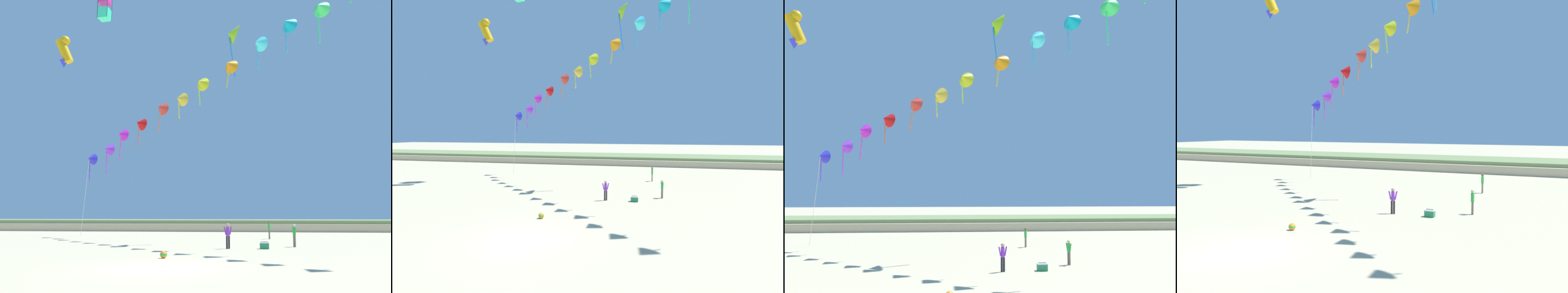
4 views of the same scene
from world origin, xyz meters
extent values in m
plane|color=beige|center=(0.00, 0.00, 0.00)|extent=(240.00, 240.00, 0.00)
cube|color=#BFAE8B|center=(0.00, 39.79, 0.48)|extent=(120.00, 11.27, 0.97)
cube|color=#7A8E56|center=(0.00, 39.79, 1.10)|extent=(120.00, 9.58, 0.55)
cylinder|color=black|center=(2.67, 9.82, 0.40)|extent=(0.12, 0.12, 0.80)
cylinder|color=black|center=(2.54, 9.77, 0.40)|extent=(0.12, 0.12, 0.80)
cylinder|color=purple|center=(2.60, 9.80, 1.09)|extent=(0.21, 0.21, 0.57)
cylinder|color=purple|center=(2.78, 9.86, 1.13)|extent=(0.21, 0.14, 0.54)
cylinder|color=purple|center=(2.43, 9.74, 1.13)|extent=(0.21, 0.14, 0.54)
sphere|color=tan|center=(2.60, 9.80, 1.49)|extent=(0.22, 0.22, 0.22)
cylinder|color=#726656|center=(5.95, 20.35, 0.39)|extent=(0.12, 0.12, 0.79)
cylinder|color=#726656|center=(5.96, 20.21, 0.39)|extent=(0.12, 0.12, 0.79)
cylinder|color=green|center=(5.95, 20.28, 1.07)|extent=(0.21, 0.21, 0.56)
cylinder|color=green|center=(5.94, 20.46, 1.11)|extent=(0.09, 0.19, 0.53)
cylinder|color=green|center=(5.97, 20.10, 1.11)|extent=(0.09, 0.19, 0.53)
sphere|color=brown|center=(5.95, 20.28, 1.46)|extent=(0.21, 0.21, 0.21)
cylinder|color=#726656|center=(6.98, 11.76, 0.38)|extent=(0.11, 0.11, 0.76)
cylinder|color=#726656|center=(7.03, 11.63, 0.38)|extent=(0.11, 0.11, 0.76)
cylinder|color=green|center=(7.00, 11.69, 1.03)|extent=(0.20, 0.20, 0.54)
cylinder|color=green|center=(6.94, 11.86, 1.08)|extent=(0.14, 0.20, 0.51)
cylinder|color=green|center=(7.07, 11.53, 1.08)|extent=(0.14, 0.20, 0.51)
sphere|color=beige|center=(7.00, 11.69, 1.41)|extent=(0.21, 0.21, 0.21)
cone|color=#2E29D4|center=(-11.07, 21.89, 7.52)|extent=(1.33, 1.20, 1.13)
cylinder|color=#6739E5|center=(-11.19, 21.97, 6.36)|extent=(0.22, 0.30, 1.88)
cone|color=purple|center=(-8.94, 20.49, 8.26)|extent=(1.33, 1.20, 1.14)
cylinder|color=#BF39E5|center=(-9.06, 20.58, 6.97)|extent=(0.11, 0.16, 2.14)
cone|color=#B91EC2|center=(-7.21, 19.03, 9.38)|extent=(1.34, 1.23, 1.15)
cylinder|color=#E539C5|center=(-7.34, 19.11, 8.09)|extent=(0.20, 0.14, 2.14)
cone|color=red|center=(-5.17, 17.53, 10.01)|extent=(1.40, 1.37, 1.20)
cylinder|color=#E56039|center=(-5.29, 17.62, 8.93)|extent=(0.11, 0.16, 1.73)
cone|color=red|center=(-3.06, 16.27, 11.05)|extent=(1.39, 1.33, 1.19)
cylinder|color=orange|center=(-3.19, 16.36, 9.92)|extent=(0.26, 0.24, 1.83)
cone|color=gold|center=(-1.23, 14.86, 11.38)|extent=(1.31, 1.24, 1.11)
cylinder|color=yellow|center=(-1.35, 14.94, 10.45)|extent=(0.17, 0.23, 1.42)
cone|color=#B9C419|center=(0.55, 13.65, 12.27)|extent=(1.36, 1.26, 1.18)
cylinder|color=#B1E539|center=(0.42, 13.73, 11.28)|extent=(0.17, 0.24, 1.54)
cone|color=orange|center=(2.80, 12.10, 13.07)|extent=(1.40, 1.32, 1.21)
cylinder|color=yellow|center=(2.68, 12.19, 12.11)|extent=(0.25, 0.17, 1.49)
cone|color=#3FDDEB|center=(4.92, 10.97, 14.22)|extent=(1.32, 1.27, 1.12)
cylinder|color=#39AEE5|center=(4.80, 11.05, 13.15)|extent=(0.18, 0.13, 1.69)
cone|color=#0AA6C0|center=(6.81, 9.58, 14.94)|extent=(1.43, 1.39, 1.22)
cylinder|color=#39A4E5|center=(6.69, 9.66, 13.80)|extent=(0.14, 0.28, 1.83)
cone|color=#34E360|center=(8.77, 8.42, 15.39)|extent=(1.36, 1.24, 1.17)
cylinder|color=#39E58E|center=(8.65, 8.50, 14.07)|extent=(0.10, 0.26, 2.19)
cylinder|color=silver|center=(-11.62, 22.12, 3.77)|extent=(0.96, 0.98, 7.54)
cylinder|color=#E0A20C|center=(-11.69, 15.96, 16.32)|extent=(1.74, 1.10, 2.29)
sphere|color=#E0A20C|center=(-11.69, 15.96, 17.29)|extent=(0.85, 0.85, 0.85)
cone|color=#2D31E5|center=(-11.69, 15.96, 15.14)|extent=(0.86, 0.86, 0.65)
sphere|color=black|center=(-11.69, 15.96, 17.53)|extent=(0.18, 0.18, 0.18)
cube|color=#34F0B2|center=(-9.24, 18.96, 21.19)|extent=(1.13, 1.13, 1.06)
cylinder|color=black|center=(-9.67, 19.52, 21.99)|extent=(0.04, 0.04, 2.66)
cylinder|color=black|center=(-9.81, 18.52, 21.99)|extent=(0.04, 0.04, 2.66)
cylinder|color=black|center=(-8.81, 18.39, 21.99)|extent=(0.04, 0.04, 2.66)
cylinder|color=black|center=(-8.67, 19.39, 21.99)|extent=(0.04, 0.04, 2.66)
cone|color=#A7EF19|center=(2.99, 15.85, 17.15)|extent=(1.58, 2.06, 1.92)
cone|color=#2D7CE5|center=(2.99, 15.85, 17.17)|extent=(0.90, 1.14, 1.07)
cylinder|color=#2D7CE5|center=(2.99, 15.85, 15.13)|extent=(0.55, 0.35, 3.48)
cube|color=#23844C|center=(4.90, 9.92, 0.18)|extent=(0.56, 0.40, 0.36)
cube|color=silver|center=(4.90, 9.92, 0.39)|extent=(0.58, 0.41, 0.06)
cylinder|color=black|center=(4.90, 9.92, 0.45)|extent=(0.45, 0.03, 0.03)
sphere|color=orange|center=(-0.47, 3.85, 0.18)|extent=(0.36, 0.36, 0.36)
cylinder|color=green|center=(-0.47, 3.85, 0.18)|extent=(0.36, 0.36, 0.09)
camera|label=1|loc=(3.32, -17.17, 2.21)|focal=38.00mm
camera|label=2|loc=(6.88, -14.01, 5.51)|focal=28.00mm
camera|label=3|loc=(-0.68, -13.98, 4.43)|focal=38.00mm
camera|label=4|loc=(12.28, -13.18, 5.20)|focal=38.00mm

